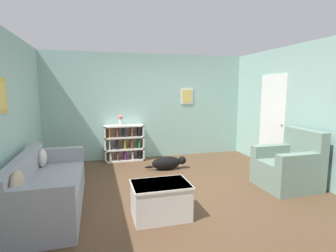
{
  "coord_description": "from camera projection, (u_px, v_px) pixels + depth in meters",
  "views": [
    {
      "loc": [
        -1.29,
        -4.26,
        1.74
      ],
      "look_at": [
        0.0,
        0.4,
        1.05
      ],
      "focal_mm": 28.0,
      "sensor_mm": 36.0,
      "label": 1
    }
  ],
  "objects": [
    {
      "name": "wall_left",
      "position": [
        6.0,
        119.0,
        3.79
      ],
      "size": [
        0.13,
        5.0,
        2.6
      ],
      "color": "#93BCB2",
      "rests_on": "ground_plane"
    },
    {
      "name": "couch",
      "position": [
        47.0,
        190.0,
        3.75
      ],
      "size": [
        0.84,
        2.09,
        0.83
      ],
      "color": "#9399A3",
      "rests_on": "ground_plane"
    },
    {
      "name": "wall_right",
      "position": [
        298.0,
        112.0,
        5.16
      ],
      "size": [
        0.16,
        5.0,
        2.6
      ],
      "color": "#93BCB2",
      "rests_on": "ground_plane"
    },
    {
      "name": "bookshelf",
      "position": [
        124.0,
        143.0,
        6.36
      ],
      "size": [
        0.94,
        0.32,
        0.88
      ],
      "color": "silver",
      "rests_on": "ground_plane"
    },
    {
      "name": "ground_plane",
      "position": [
        174.0,
        187.0,
        4.65
      ],
      "size": [
        14.0,
        14.0,
        0.0
      ],
      "primitive_type": "plane",
      "color": "brown"
    },
    {
      "name": "vase",
      "position": [
        121.0,
        119.0,
        6.24
      ],
      "size": [
        0.11,
        0.11,
        0.25
      ],
      "color": "silver",
      "rests_on": "bookshelf"
    },
    {
      "name": "coffee_table",
      "position": [
        161.0,
        199.0,
        3.55
      ],
      "size": [
        0.77,
        0.55,
        0.48
      ],
      "color": "silver",
      "rests_on": "ground_plane"
    },
    {
      "name": "recliner_chair",
      "position": [
        289.0,
        167.0,
        4.63
      ],
      "size": [
        0.9,
        0.87,
        1.03
      ],
      "color": "gray",
      "rests_on": "ground_plane"
    },
    {
      "name": "wall_back",
      "position": [
        149.0,
        106.0,
        6.62
      ],
      "size": [
        5.6,
        0.13,
        2.6
      ],
      "color": "#93BCB2",
      "rests_on": "ground_plane"
    },
    {
      "name": "dog",
      "position": [
        168.0,
        163.0,
        5.68
      ],
      "size": [
        0.91,
        0.26,
        0.29
      ],
      "color": "black",
      "rests_on": "ground_plane"
    }
  ]
}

